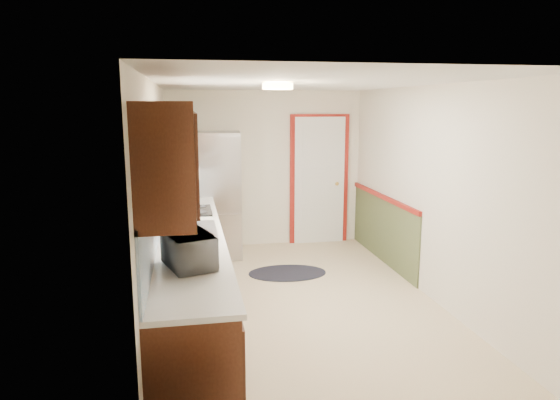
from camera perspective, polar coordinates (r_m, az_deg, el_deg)
name	(u,v)px	position (r m, az deg, el deg)	size (l,w,h in m)	color
room_shell	(302,198)	(5.33, 2.53, 0.22)	(3.20, 5.20, 2.52)	beige
kitchen_run	(186,247)	(5.00, -10.71, -5.26)	(0.63, 4.00, 2.20)	#38180C
back_wall_trim	(332,190)	(7.74, 5.98, 1.16)	(1.12, 2.30, 2.08)	maroon
ceiling_fixture	(278,86)	(4.99, -0.27, 12.89)	(0.30, 0.30, 0.06)	#FFD88C
microwave	(189,247)	(3.93, -10.33, -5.28)	(0.48, 0.26, 0.32)	white
refrigerator	(215,195)	(7.28, -7.48, 0.61)	(0.79, 0.78, 1.80)	#B7B7BC
rug	(287,273)	(6.63, 0.85, -8.33)	(1.02, 0.66, 0.01)	black
cooktop	(189,211)	(5.98, -10.32, -1.22)	(0.52, 0.62, 0.02)	black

